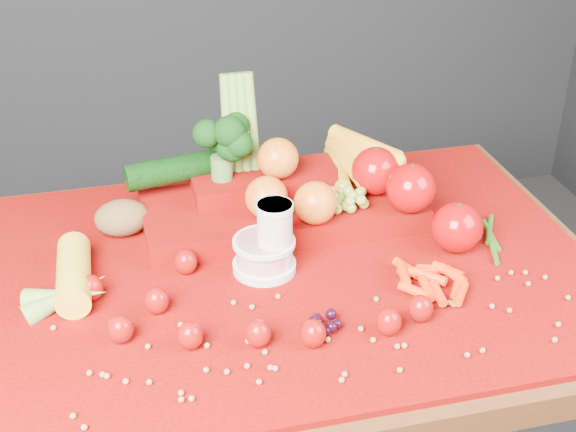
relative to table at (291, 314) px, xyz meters
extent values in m
cube|color=#3D1C0E|center=(0.00, 0.00, 0.07)|extent=(1.10, 0.80, 0.05)
cube|color=#3D1C0E|center=(-0.48, 0.33, -0.31)|extent=(0.06, 0.06, 0.70)
cube|color=#3D1C0E|center=(0.48, 0.33, -0.31)|extent=(0.06, 0.06, 0.70)
cube|color=#7F0804|center=(0.00, 0.00, 0.10)|extent=(1.05, 0.75, 0.01)
cylinder|color=beige|center=(-0.03, -0.01, 0.17)|extent=(0.06, 0.06, 0.13)
cylinder|color=silver|center=(-0.03, -0.01, 0.24)|extent=(0.06, 0.06, 0.01)
cylinder|color=silver|center=(-0.05, 0.00, 0.11)|extent=(0.11, 0.11, 0.01)
cylinder|color=pink|center=(-0.05, 0.00, 0.14)|extent=(0.10, 0.10, 0.04)
cylinder|color=silver|center=(-0.05, 0.00, 0.16)|extent=(0.11, 0.11, 0.01)
ellipsoid|color=#920702|center=(-0.24, -0.08, 0.13)|extent=(0.04, 0.04, 0.05)
cone|color=#10410B|center=(-0.24, -0.08, 0.15)|extent=(0.03, 0.03, 0.01)
ellipsoid|color=#920702|center=(-0.30, -0.14, 0.13)|extent=(0.04, 0.04, 0.05)
cone|color=#10410B|center=(-0.30, -0.14, 0.15)|extent=(0.03, 0.03, 0.01)
ellipsoid|color=#920702|center=(-0.20, -0.18, 0.13)|extent=(0.04, 0.04, 0.05)
cone|color=#10410B|center=(-0.20, -0.18, 0.15)|extent=(0.03, 0.03, 0.01)
ellipsoid|color=#920702|center=(-0.10, -0.20, 0.13)|extent=(0.04, 0.04, 0.05)
cone|color=#10410B|center=(-0.10, -0.20, 0.15)|extent=(0.03, 0.03, 0.01)
ellipsoid|color=#920702|center=(-0.02, -0.22, 0.13)|extent=(0.04, 0.04, 0.05)
cone|color=#10410B|center=(-0.02, -0.22, 0.15)|extent=(0.03, 0.03, 0.01)
ellipsoid|color=#920702|center=(0.10, -0.22, 0.13)|extent=(0.04, 0.04, 0.05)
cone|color=#10410B|center=(0.10, -0.22, 0.15)|extent=(0.03, 0.03, 0.01)
ellipsoid|color=#920702|center=(-0.18, 0.02, 0.13)|extent=(0.04, 0.04, 0.05)
cone|color=#10410B|center=(-0.18, 0.02, 0.15)|extent=(0.03, 0.03, 0.01)
ellipsoid|color=#920702|center=(-0.34, -0.02, 0.13)|extent=(0.04, 0.04, 0.05)
cone|color=#10410B|center=(-0.34, -0.02, 0.15)|extent=(0.03, 0.03, 0.01)
ellipsoid|color=#920702|center=(0.16, -0.20, 0.13)|extent=(0.04, 0.04, 0.05)
cone|color=#10410B|center=(0.16, -0.20, 0.15)|extent=(0.03, 0.03, 0.01)
cylinder|color=yellow|center=(-0.37, 0.02, 0.13)|extent=(0.06, 0.18, 0.06)
ellipsoid|color=brown|center=(-0.28, 0.18, 0.14)|extent=(0.10, 0.07, 0.07)
cube|color=#7F0804|center=(0.02, 0.15, 0.13)|extent=(0.52, 0.22, 0.04)
cube|color=#7F0804|center=(0.00, 0.20, 0.17)|extent=(0.28, 0.12, 0.03)
sphere|color=#98000D|center=(0.24, 0.06, 0.20)|extent=(0.09, 0.09, 0.09)
sphere|color=#98000D|center=(0.30, -0.02, 0.15)|extent=(0.09, 0.09, 0.09)
sphere|color=#98000D|center=(0.20, 0.14, 0.20)|extent=(0.09, 0.09, 0.09)
sphere|color=#B32A12|center=(-0.02, 0.10, 0.19)|extent=(0.08, 0.08, 0.08)
sphere|color=#B32A12|center=(0.06, 0.06, 0.19)|extent=(0.08, 0.08, 0.08)
sphere|color=#B32A12|center=(0.02, 0.18, 0.23)|extent=(0.08, 0.08, 0.08)
cylinder|color=gold|center=(0.15, 0.22, 0.17)|extent=(0.06, 0.18, 0.04)
cylinder|color=gold|center=(0.17, 0.22, 0.18)|extent=(0.04, 0.18, 0.04)
cylinder|color=gold|center=(0.19, 0.22, 0.20)|extent=(0.08, 0.18, 0.04)
cylinder|color=gold|center=(0.20, 0.22, 0.21)|extent=(0.11, 0.18, 0.04)
cylinder|color=#3F662D|center=(-0.08, 0.20, 0.21)|extent=(0.04, 0.04, 0.04)
cylinder|color=olive|center=(-0.06, 0.24, 0.26)|extent=(0.03, 0.06, 0.22)
cylinder|color=olive|center=(-0.05, 0.24, 0.26)|extent=(0.02, 0.06, 0.22)
cylinder|color=olive|center=(-0.03, 0.24, 0.26)|extent=(0.02, 0.06, 0.22)
cylinder|color=olive|center=(-0.02, 0.24, 0.26)|extent=(0.03, 0.06, 0.22)
cylinder|color=black|center=(-0.14, 0.24, 0.20)|extent=(0.25, 0.09, 0.05)
camera|label=1|loc=(-0.28, -1.13, 0.89)|focal=50.00mm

